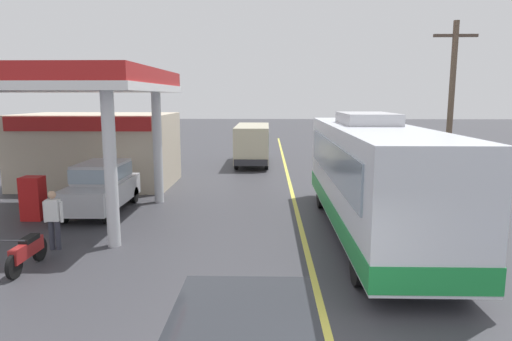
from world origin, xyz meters
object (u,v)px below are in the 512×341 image
object	(u,v)px
motorcycle_parked_forecourt	(27,251)
pedestrian_near_pump	(53,217)
coach_bus_main	(372,179)
car_at_pump	(102,185)
minibus_opposing_lane	(253,141)
pedestrian_by_shop	(89,180)

from	to	relation	value
motorcycle_parked_forecourt	pedestrian_near_pump	size ratio (longest dim) A/B	1.08
coach_bus_main	pedestrian_near_pump	size ratio (longest dim) A/B	6.65
car_at_pump	minibus_opposing_lane	xyz separation A→B (m)	(5.15, 11.91, 0.46)
minibus_opposing_lane	motorcycle_parked_forecourt	size ratio (longest dim) A/B	3.41
coach_bus_main	motorcycle_parked_forecourt	world-z (taller)	coach_bus_main
pedestrian_by_shop	coach_bus_main	bearing A→B (deg)	-20.52
pedestrian_by_shop	car_at_pump	bearing A→B (deg)	-53.01
pedestrian_by_shop	pedestrian_near_pump	bearing A→B (deg)	-77.66
pedestrian_near_pump	minibus_opposing_lane	bearing A→B (deg)	72.91
coach_bus_main	motorcycle_parked_forecourt	xyz separation A→B (m)	(-9.07, -3.13, -1.28)
car_at_pump	pedestrian_near_pump	size ratio (longest dim) A/B	2.53
car_at_pump	pedestrian_by_shop	size ratio (longest dim) A/B	2.53
minibus_opposing_lane	pedestrian_near_pump	size ratio (longest dim) A/B	3.69
motorcycle_parked_forecourt	minibus_opposing_lane	bearing A→B (deg)	74.22
pedestrian_near_pump	pedestrian_by_shop	xyz separation A→B (m)	(-1.21, 5.54, 0.00)
coach_bus_main	minibus_opposing_lane	size ratio (longest dim) A/B	1.80
car_at_pump	pedestrian_near_pump	distance (m)	4.20
pedestrian_by_shop	minibus_opposing_lane	bearing A→B (deg)	59.74
coach_bus_main	pedestrian_by_shop	xyz separation A→B (m)	(-10.28, 3.85, -0.79)
coach_bus_main	car_at_pump	distance (m)	9.62
pedestrian_near_pump	pedestrian_by_shop	bearing A→B (deg)	102.34
minibus_opposing_lane	pedestrian_by_shop	size ratio (longest dim) A/B	3.69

